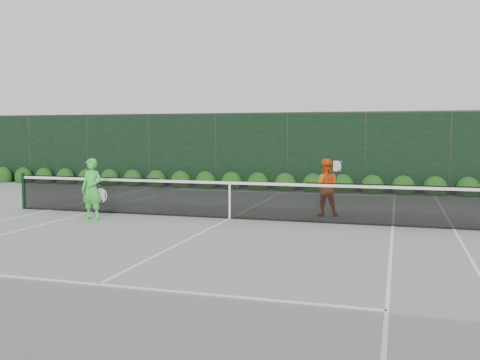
% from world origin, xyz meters
% --- Properties ---
extents(ground, '(80.00, 80.00, 0.00)m').
position_xyz_m(ground, '(0.00, 0.00, 0.00)').
color(ground, gray).
rests_on(ground, ground).
extents(tennis_net, '(12.90, 0.10, 1.07)m').
position_xyz_m(tennis_net, '(-0.02, 0.00, 0.53)').
color(tennis_net, black).
rests_on(tennis_net, ground).
extents(player_woman, '(0.64, 0.41, 1.59)m').
position_xyz_m(player_woman, '(-3.37, -1.15, 0.80)').
color(player_woman, '#3ED346').
rests_on(player_woman, ground).
extents(player_man, '(0.92, 0.73, 1.55)m').
position_xyz_m(player_man, '(2.32, 1.20, 0.78)').
color(player_man, '#EF5814').
rests_on(player_man, ground).
extents(court_lines, '(11.03, 23.83, 0.01)m').
position_xyz_m(court_lines, '(0.00, 0.00, 0.01)').
color(court_lines, white).
rests_on(court_lines, ground).
extents(windscreen_fence, '(32.00, 21.07, 3.06)m').
position_xyz_m(windscreen_fence, '(0.00, -2.71, 1.51)').
color(windscreen_fence, black).
rests_on(windscreen_fence, ground).
extents(hedge_row, '(31.66, 0.65, 0.94)m').
position_xyz_m(hedge_row, '(-0.00, 7.15, 0.23)').
color(hedge_row, '#13390F').
rests_on(hedge_row, ground).
extents(tennis_balls, '(3.89, 1.54, 0.07)m').
position_xyz_m(tennis_balls, '(0.32, 0.11, 0.03)').
color(tennis_balls, '#A9D52F').
rests_on(tennis_balls, ground).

